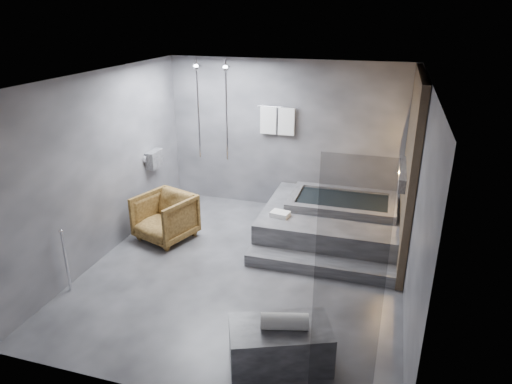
% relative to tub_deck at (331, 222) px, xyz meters
% --- Properties ---
extents(room, '(5.00, 5.04, 2.82)m').
position_rel_tub_deck_xyz_m(room, '(-0.65, -1.21, 1.48)').
color(room, '#323235').
rests_on(room, ground).
extents(tub_deck, '(2.20, 2.00, 0.50)m').
position_rel_tub_deck_xyz_m(tub_deck, '(0.00, 0.00, 0.00)').
color(tub_deck, '#38383B').
rests_on(tub_deck, ground).
extents(tub_step, '(2.20, 0.36, 0.18)m').
position_rel_tub_deck_xyz_m(tub_step, '(0.00, -1.18, -0.16)').
color(tub_step, '#38383B').
rests_on(tub_step, ground).
extents(concrete_bench, '(1.22, 0.95, 0.48)m').
position_rel_tub_deck_xyz_m(concrete_bench, '(-0.10, -3.19, -0.01)').
color(concrete_bench, '#353538').
rests_on(concrete_bench, ground).
extents(driftwood_chair, '(1.06, 1.08, 0.78)m').
position_rel_tub_deck_xyz_m(driftwood_chair, '(-2.64, -0.88, 0.14)').
color(driftwood_chair, '#432C10').
rests_on(driftwood_chair, ground).
extents(rolled_towel, '(0.53, 0.30, 0.18)m').
position_rel_tub_deck_xyz_m(rolled_towel, '(-0.06, -3.21, 0.32)').
color(rolled_towel, silver).
rests_on(rolled_towel, concrete_bench).
extents(deck_towel, '(0.32, 0.26, 0.08)m').
position_rel_tub_deck_xyz_m(deck_towel, '(-0.76, -0.53, 0.29)').
color(deck_towel, white).
rests_on(deck_towel, tub_deck).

